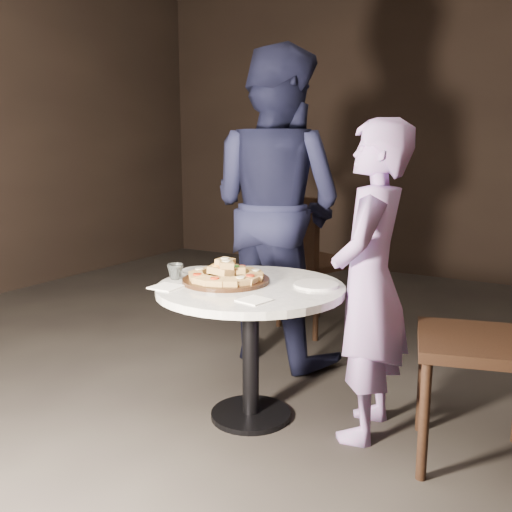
{
  "coord_description": "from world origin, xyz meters",
  "views": [
    {
      "loc": [
        1.48,
        -2.23,
        1.29
      ],
      "look_at": [
        0.15,
        0.02,
        0.79
      ],
      "focal_mm": 40.0,
      "sensor_mm": 36.0,
      "label": 1
    }
  ],
  "objects_px": {
    "focaccia_pile": "(226,273)",
    "water_glass": "(175,272)",
    "chair_right": "(510,326)",
    "diner_teal": "(370,283)",
    "chair_far": "(307,254)",
    "diner_navy": "(276,208)",
    "table": "(251,311)",
    "serving_board": "(226,280)"
  },
  "relations": [
    {
      "from": "focaccia_pile",
      "to": "water_glass",
      "type": "bearing_deg",
      "value": -164.41
    },
    {
      "from": "chair_right",
      "to": "diner_teal",
      "type": "xyz_separation_m",
      "value": [
        -0.57,
        -0.03,
        0.11
      ]
    },
    {
      "from": "chair_far",
      "to": "diner_teal",
      "type": "relative_size",
      "value": 0.69
    },
    {
      "from": "chair_far",
      "to": "diner_navy",
      "type": "bearing_deg",
      "value": 116.06
    },
    {
      "from": "water_glass",
      "to": "chair_right",
      "type": "distance_m",
      "value": 1.5
    },
    {
      "from": "water_glass",
      "to": "diner_teal",
      "type": "relative_size",
      "value": 0.06
    },
    {
      "from": "water_glass",
      "to": "chair_right",
      "type": "height_order",
      "value": "chair_right"
    },
    {
      "from": "table",
      "to": "chair_far",
      "type": "xyz_separation_m",
      "value": [
        -0.34,
        1.33,
        0.02
      ]
    },
    {
      "from": "focaccia_pile",
      "to": "diner_teal",
      "type": "xyz_separation_m",
      "value": [
        0.65,
        0.16,
        0.0
      ]
    },
    {
      "from": "serving_board",
      "to": "focaccia_pile",
      "type": "height_order",
      "value": "focaccia_pile"
    },
    {
      "from": "water_glass",
      "to": "diner_navy",
      "type": "height_order",
      "value": "diner_navy"
    },
    {
      "from": "chair_far",
      "to": "table",
      "type": "bearing_deg",
      "value": 126.45
    },
    {
      "from": "serving_board",
      "to": "diner_navy",
      "type": "height_order",
      "value": "diner_navy"
    },
    {
      "from": "diner_teal",
      "to": "focaccia_pile",
      "type": "bearing_deg",
      "value": -83.69
    },
    {
      "from": "water_glass",
      "to": "chair_right",
      "type": "xyz_separation_m",
      "value": [
        1.48,
        0.25,
        -0.1
      ]
    },
    {
      "from": "table",
      "to": "chair_right",
      "type": "xyz_separation_m",
      "value": [
        1.1,
        0.17,
        0.06
      ]
    },
    {
      "from": "table",
      "to": "focaccia_pile",
      "type": "height_order",
      "value": "focaccia_pile"
    },
    {
      "from": "serving_board",
      "to": "water_glass",
      "type": "bearing_deg",
      "value": -164.43
    },
    {
      "from": "diner_teal",
      "to": "water_glass",
      "type": "bearing_deg",
      "value": -83.07
    },
    {
      "from": "chair_right",
      "to": "serving_board",
      "type": "bearing_deg",
      "value": -96.98
    },
    {
      "from": "table",
      "to": "diner_navy",
      "type": "bearing_deg",
      "value": 110.85
    },
    {
      "from": "serving_board",
      "to": "table",
      "type": "bearing_deg",
      "value": 4.19
    },
    {
      "from": "serving_board",
      "to": "diner_teal",
      "type": "relative_size",
      "value": 0.29
    },
    {
      "from": "chair_far",
      "to": "diner_teal",
      "type": "distance_m",
      "value": 1.48
    },
    {
      "from": "chair_far",
      "to": "chair_right",
      "type": "xyz_separation_m",
      "value": [
        1.44,
        -1.16,
        0.03
      ]
    },
    {
      "from": "water_glass",
      "to": "chair_far",
      "type": "distance_m",
      "value": 1.42
    },
    {
      "from": "water_glass",
      "to": "serving_board",
      "type": "bearing_deg",
      "value": 15.57
    },
    {
      "from": "table",
      "to": "focaccia_pile",
      "type": "xyz_separation_m",
      "value": [
        -0.13,
        -0.01,
        0.17
      ]
    },
    {
      "from": "serving_board",
      "to": "chair_far",
      "type": "relative_size",
      "value": 0.43
    },
    {
      "from": "table",
      "to": "focaccia_pile",
      "type": "relative_size",
      "value": 2.59
    },
    {
      "from": "table",
      "to": "diner_navy",
      "type": "height_order",
      "value": "diner_navy"
    },
    {
      "from": "diner_navy",
      "to": "diner_teal",
      "type": "distance_m",
      "value": 1.08
    },
    {
      "from": "table",
      "to": "serving_board",
      "type": "height_order",
      "value": "serving_board"
    },
    {
      "from": "focaccia_pile",
      "to": "water_glass",
      "type": "relative_size",
      "value": 4.61
    },
    {
      "from": "water_glass",
      "to": "diner_navy",
      "type": "relative_size",
      "value": 0.04
    },
    {
      "from": "chair_far",
      "to": "focaccia_pile",
      "type": "bearing_deg",
      "value": 121.01
    },
    {
      "from": "diner_teal",
      "to": "table",
      "type": "bearing_deg",
      "value": -81.48
    },
    {
      "from": "serving_board",
      "to": "water_glass",
      "type": "relative_size",
      "value": 5.17
    },
    {
      "from": "serving_board",
      "to": "chair_far",
      "type": "xyz_separation_m",
      "value": [
        -0.21,
        1.34,
        -0.11
      ]
    },
    {
      "from": "water_glass",
      "to": "diner_navy",
      "type": "bearing_deg",
      "value": 85.32
    },
    {
      "from": "serving_board",
      "to": "chair_far",
      "type": "distance_m",
      "value": 1.36
    },
    {
      "from": "table",
      "to": "diner_teal",
      "type": "xyz_separation_m",
      "value": [
        0.52,
        0.15,
        0.17
      ]
    }
  ]
}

